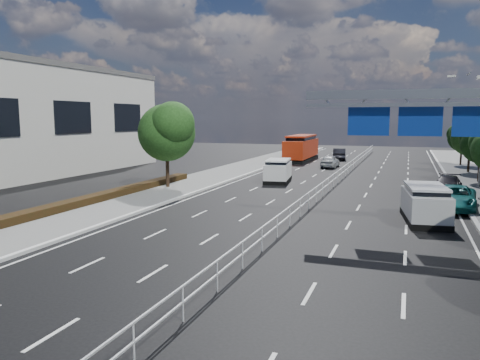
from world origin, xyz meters
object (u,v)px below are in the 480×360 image
(overhead_gantry, at_px, (437,115))
(near_car_silver, at_px, (330,161))
(parked_car_dark, at_px, (447,185))
(near_car_dark, at_px, (339,154))
(silver_minivan, at_px, (425,204))
(red_bus, at_px, (301,147))
(parked_car_teal, at_px, (455,197))
(white_minivan, at_px, (278,171))

(overhead_gantry, height_order, near_car_silver, overhead_gantry)
(overhead_gantry, bearing_deg, parked_car_dark, 82.81)
(near_car_silver, height_order, near_car_dark, near_car_dark)
(overhead_gantry, distance_m, near_car_silver, 29.80)
(silver_minivan, bearing_deg, red_bus, 105.42)
(parked_car_teal, distance_m, parked_car_dark, 5.87)
(near_car_silver, bearing_deg, white_minivan, 81.78)
(red_bus, distance_m, parked_car_teal, 33.02)
(red_bus, height_order, parked_car_dark, red_bus)
(red_bus, relative_size, parked_car_dark, 2.42)
(red_bus, bearing_deg, overhead_gantry, -68.91)
(silver_minivan, xyz_separation_m, parked_car_dark, (1.80, 10.19, -0.30))
(white_minivan, bearing_deg, red_bus, 89.35)
(near_car_silver, distance_m, near_car_dark, 10.22)
(white_minivan, bearing_deg, overhead_gantry, -59.05)
(white_minivan, distance_m, silver_minivan, 16.90)
(white_minivan, distance_m, parked_car_dark, 13.43)
(near_car_dark, distance_m, parked_car_dark, 28.08)
(silver_minivan, bearing_deg, parked_car_teal, 59.98)
(white_minivan, xyz_separation_m, parked_car_dark, (13.24, -2.25, -0.30))
(overhead_gantry, xyz_separation_m, near_car_dark, (-9.72, 38.09, -4.87))
(silver_minivan, distance_m, parked_car_teal, 4.68)
(near_car_silver, distance_m, parked_car_dark, 18.94)
(near_car_dark, relative_size, parked_car_dark, 0.99)
(white_minivan, relative_size, near_car_dark, 1.05)
(red_bus, bearing_deg, parked_car_teal, -62.18)
(white_minivan, xyz_separation_m, red_bus, (-2.56, 20.86, 0.74))
(white_minivan, height_order, silver_minivan, silver_minivan)
(overhead_gantry, distance_m, parked_car_teal, 8.29)
(red_bus, distance_m, near_car_dark, 5.31)
(red_bus, xyz_separation_m, parked_car_dark, (15.80, -23.11, -1.04))
(overhead_gantry, relative_size, white_minivan, 2.17)
(parked_car_dark, bearing_deg, parked_car_teal, -82.54)
(near_car_silver, relative_size, silver_minivan, 0.83)
(white_minivan, distance_m, near_car_dark, 23.55)
(overhead_gantry, bearing_deg, white_minivan, 128.61)
(white_minivan, relative_size, parked_car_dark, 1.04)
(red_bus, relative_size, near_car_silver, 2.69)
(silver_minivan, xyz_separation_m, parked_car_teal, (1.80, 4.32, -0.25))
(near_car_silver, xyz_separation_m, near_car_dark, (-0.41, 10.21, 0.05))
(silver_minivan, relative_size, parked_car_dark, 1.09)
(red_bus, distance_m, silver_minivan, 36.13)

